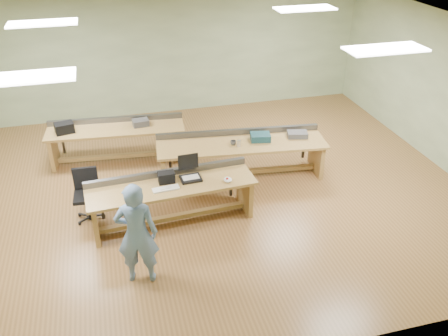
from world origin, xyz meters
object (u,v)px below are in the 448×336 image
at_px(camera_bag, 166,177).
at_px(mug, 233,143).
at_px(workbench_mid, 241,150).
at_px(laptop_base, 191,178).
at_px(task_chair, 88,201).
at_px(workbench_back, 117,136).
at_px(parts_bin_grey, 297,134).
at_px(person, 137,234).
at_px(parts_bin_teal, 260,137).
at_px(drinks_can, 239,143).
at_px(workbench_front, 172,194).

relative_size(camera_bag, mug, 2.45).
distance_m(workbench_mid, laptop_base, 1.69).
xyz_separation_m(task_chair, mug, (2.79, 0.66, 0.46)).
height_order(workbench_back, laptop_base, workbench_back).
bearing_deg(parts_bin_grey, person, -144.38).
relative_size(laptop_base, mug, 3.12).
bearing_deg(camera_bag, task_chair, 163.20).
bearing_deg(person, parts_bin_grey, -132.80).
xyz_separation_m(laptop_base, parts_bin_teal, (1.61, 1.12, 0.05)).
bearing_deg(task_chair, mug, 16.62).
xyz_separation_m(workbench_mid, camera_bag, (-1.64, -1.12, 0.28)).
xyz_separation_m(person, drinks_can, (2.17, 2.34, -0.00)).
height_order(workbench_back, parts_bin_grey, workbench_back).
distance_m(workbench_back, drinks_can, 2.69).
xyz_separation_m(laptop_base, parts_bin_grey, (2.38, 1.08, 0.03)).
distance_m(workbench_front, workbench_back, 2.61).
xyz_separation_m(workbench_front, laptop_base, (0.35, 0.06, 0.21)).
relative_size(workbench_mid, workbench_back, 1.17).
bearing_deg(workbench_front, parts_bin_teal, 27.53).
distance_m(workbench_front, drinks_can, 1.82).
xyz_separation_m(workbench_mid, drinks_can, (-0.09, -0.17, 0.25)).
distance_m(camera_bag, drinks_can, 1.81).
xyz_separation_m(person, task_chair, (-0.71, 1.77, -0.48)).
relative_size(laptop_base, camera_bag, 1.27).
distance_m(workbench_back, task_chair, 2.14).
bearing_deg(workbench_front, drinks_can, 31.22).
relative_size(person, drinks_can, 12.73).
bearing_deg(workbench_front, laptop_base, 6.21).
bearing_deg(camera_bag, laptop_base, -2.79).
height_order(camera_bag, drinks_can, camera_bag).
bearing_deg(workbench_back, camera_bag, -68.55).
bearing_deg(workbench_back, workbench_mid, -23.77).
xyz_separation_m(workbench_front, workbench_back, (-0.76, 2.50, -0.00)).
xyz_separation_m(workbench_mid, task_chair, (-2.97, -0.74, -0.23)).
bearing_deg(task_chair, workbench_back, 76.00).
bearing_deg(camera_bag, workbench_back, 105.46).
distance_m(camera_bag, mug, 1.79).
height_order(parts_bin_grey, mug, parts_bin_grey).
distance_m(workbench_mid, camera_bag, 2.00).
relative_size(workbench_front, parts_bin_teal, 7.50).
bearing_deg(task_chair, laptop_base, -9.64).
bearing_deg(mug, drinks_can, -45.73).
relative_size(task_chair, mug, 8.22).
relative_size(workbench_back, camera_bag, 10.47).
bearing_deg(workbench_back, laptop_base, -60.22).
bearing_deg(drinks_can, workbench_mid, 60.76).
bearing_deg(laptop_base, mug, 42.28).
relative_size(workbench_front, drinks_can, 22.22).
bearing_deg(parts_bin_grey, workbench_mid, 177.09).
xyz_separation_m(person, mug, (2.08, 2.43, -0.02)).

